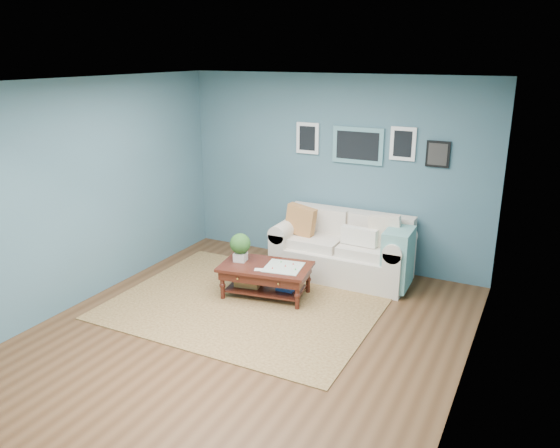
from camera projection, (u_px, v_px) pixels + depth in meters
The scene contains 4 objects.
room_shell at pixel (248, 215), 5.65m from camera, with size 5.00×5.02×2.70m.
area_rug at pixel (247, 303), 6.74m from camera, with size 3.16×2.52×0.01m, color #57361A.
loveseat at pixel (348, 250), 7.44m from camera, with size 1.89×0.86×0.97m.
coffee_table at pixel (261, 270), 6.87m from camera, with size 1.21×0.83×0.79m.
Camera 1 is at (2.75, -4.63, 2.98)m, focal length 35.00 mm.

